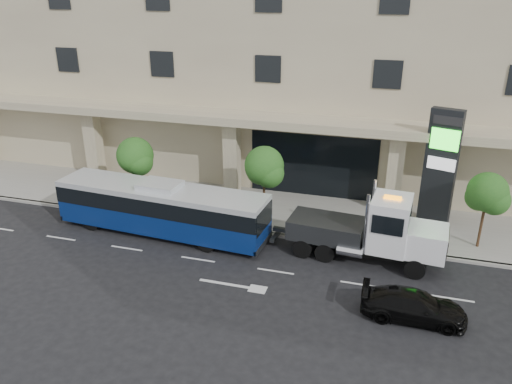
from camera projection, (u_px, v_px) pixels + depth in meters
ground at (283, 256)px, 25.21m from camera, size 120.00×120.00×0.00m
sidewalk at (303, 214)px, 29.60m from camera, size 120.00×6.00×0.15m
curb at (291, 237)px, 26.95m from camera, size 120.00×0.30×0.15m
convention_center at (337, 26)px, 35.02m from camera, size 60.00×17.60×20.00m
tree_left at (136, 158)px, 29.78m from camera, size 2.27×2.20×4.22m
tree_mid at (265, 169)px, 27.64m from camera, size 2.28×2.20×4.38m
tree_right at (488, 195)px, 24.74m from camera, size 2.10×2.00×4.04m
city_bus at (162, 208)px, 26.99m from camera, size 11.97×3.30×3.00m
tow_truck at (373, 231)px, 24.23m from camera, size 8.62×2.71×3.91m
black_sedan at (414, 306)px, 20.30m from camera, size 4.23×1.74×1.23m
signage_pylon at (440, 169)px, 26.77m from camera, size 1.76×1.07×6.67m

